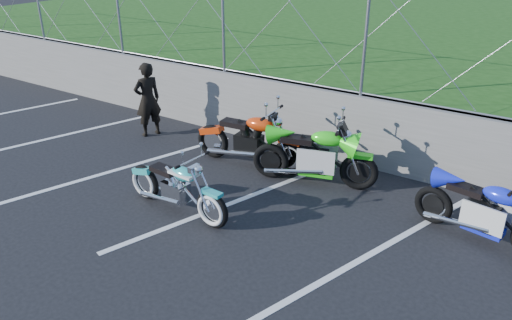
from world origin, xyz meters
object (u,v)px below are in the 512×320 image
Objects in this scene: sportbike_green at (316,158)px; sportbike_blue at (485,214)px; person_standing at (148,100)px; cruiser_turquoise at (178,189)px; naked_orange at (251,142)px.

sportbike_green is 1.08× the size of sportbike_blue.
sportbike_blue is 6.70m from person_standing.
cruiser_turquoise is 1.30× the size of person_standing.
person_standing is at bearing 162.61° from sportbike_green.
cruiser_turquoise is 4.38m from sportbike_blue.
naked_orange is (-0.00, 2.00, 0.08)m from cruiser_turquoise.
cruiser_turquoise is at bearing -138.85° from sportbike_green.
naked_orange is 2.67m from person_standing.
sportbike_blue is at bearing 107.81° from person_standing.
person_standing reaches higher than sportbike_green.
person_standing is (-2.66, 2.10, 0.37)m from cruiser_turquoise.
person_standing is at bearing -172.76° from sportbike_blue.
cruiser_turquoise is 3.41m from person_standing.
sportbike_blue is (2.73, -0.29, -0.04)m from sportbike_green.
sportbike_blue is (4.03, -0.27, -0.04)m from naked_orange.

